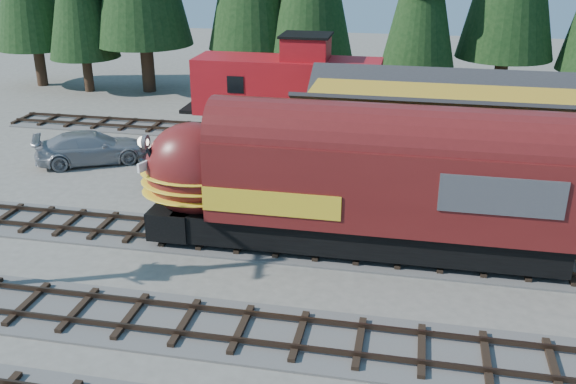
% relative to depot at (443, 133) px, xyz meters
% --- Properties ---
extents(ground, '(120.00, 120.00, 0.00)m').
position_rel_depot_xyz_m(ground, '(0.00, -10.50, -2.96)').
color(ground, '#6B665B').
rests_on(ground, ground).
extents(track_spur, '(32.00, 3.20, 0.33)m').
position_rel_depot_xyz_m(track_spur, '(-10.00, 7.50, -2.90)').
color(track_spur, '#4C4947').
rests_on(track_spur, ground).
extents(depot, '(12.80, 7.00, 5.30)m').
position_rel_depot_xyz_m(depot, '(0.00, 0.00, 0.00)').
color(depot, gold).
rests_on(depot, ground).
extents(locomotive, '(16.16, 3.21, 4.39)m').
position_rel_depot_xyz_m(locomotive, '(-3.73, -6.50, -0.40)').
color(locomotive, black).
rests_on(locomotive, ground).
extents(caboose, '(10.68, 3.10, 5.55)m').
position_rel_depot_xyz_m(caboose, '(-8.55, 7.50, -0.23)').
color(caboose, black).
rests_on(caboose, ground).
extents(pickup_truck_a, '(6.70, 4.83, 1.70)m').
position_rel_depot_xyz_m(pickup_truck_a, '(-10.70, -0.67, -2.12)').
color(pickup_truck_a, black).
rests_on(pickup_truck_a, ground).
extents(pickup_truck_b, '(6.10, 4.76, 1.65)m').
position_rel_depot_xyz_m(pickup_truck_b, '(-17.75, 0.89, -2.14)').
color(pickup_truck_b, '#95979C').
rests_on(pickup_truck_b, ground).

